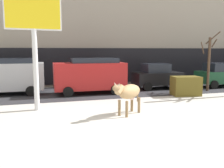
% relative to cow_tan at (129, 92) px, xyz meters
% --- Properties ---
extents(ground_plane, '(120.00, 120.00, 0.00)m').
position_rel_cow_tan_xyz_m(ground_plane, '(-0.39, -1.46, -0.99)').
color(ground_plane, silver).
extents(road_strip, '(60.00, 5.60, 0.01)m').
position_rel_cow_tan_xyz_m(road_strip, '(-0.39, 6.28, -0.99)').
color(road_strip, '#333338').
rests_on(road_strip, ground).
extents(building_facade, '(44.00, 6.10, 13.00)m').
position_rel_cow_tan_xyz_m(building_facade, '(-0.39, 12.28, 5.49)').
color(building_facade, '#A39989').
rests_on(building_facade, ground).
extents(cow_tan, '(1.78, 1.44, 1.54)m').
position_rel_cow_tan_xyz_m(cow_tan, '(0.00, 0.00, 0.00)').
color(cow_tan, tan).
rests_on(cow_tan, ground).
extents(billboard, '(2.52, 0.53, 5.56)m').
position_rel_cow_tan_xyz_m(billboard, '(-3.90, 2.00, 3.32)').
color(billboard, silver).
rests_on(billboard, ground).
extents(car_silver_van, '(4.63, 2.18, 2.32)m').
position_rel_cow_tan_xyz_m(car_silver_van, '(-5.76, 6.78, 0.25)').
color(car_silver_van, '#B7BABF').
rests_on(car_silver_van, ground).
extents(car_red_van, '(4.63, 2.18, 2.32)m').
position_rel_cow_tan_xyz_m(car_red_van, '(-0.59, 5.72, 0.25)').
color(car_red_van, red).
rests_on(car_red_van, ground).
extents(car_black_hatchback, '(3.53, 1.97, 1.86)m').
position_rel_cow_tan_xyz_m(car_black_hatchback, '(4.55, 6.34, -0.07)').
color(car_black_hatchback, black).
rests_on(car_black_hatchback, ground).
extents(car_darkgreen_hatchback, '(3.53, 1.97, 1.86)m').
position_rel_cow_tan_xyz_m(car_darkgreen_hatchback, '(9.62, 5.82, -0.07)').
color(car_darkgreen_hatchback, '#194C2D').
rests_on(car_darkgreen_hatchback, ground).
extents(pedestrian_by_cars, '(0.36, 0.24, 1.73)m').
position_rel_cow_tan_xyz_m(pedestrian_by_cars, '(0.56, 9.05, -0.11)').
color(pedestrian_by_cars, '#282833').
rests_on(pedestrian_by_cars, ground).
extents(bare_tree_right_lot, '(1.38, 1.11, 4.12)m').
position_rel_cow_tan_xyz_m(bare_tree_right_lot, '(7.56, 4.50, 1.09)').
color(bare_tree_right_lot, '#4C3828').
rests_on(bare_tree_right_lot, ground).
extents(dumpster, '(1.85, 1.36, 1.20)m').
position_rel_cow_tan_xyz_m(dumpster, '(5.05, 3.36, -0.39)').
color(dumpster, brown).
rests_on(dumpster, ground).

